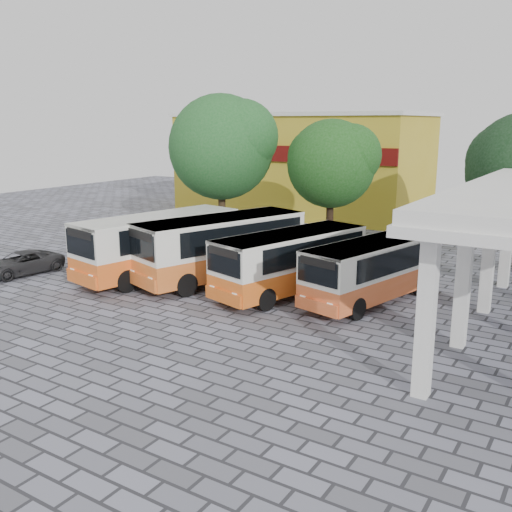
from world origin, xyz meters
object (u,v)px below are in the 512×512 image
Objects in this scene: bus_far_left at (159,242)px; bus_far_right at (372,267)px; bus_centre_left at (221,244)px; bus_centre_right at (291,259)px; parked_car at (21,263)px.

bus_far_left is 1.17× the size of bus_far_right.
bus_centre_left is (3.05, 1.03, 0.02)m from bus_far_left.
bus_centre_left is 1.20× the size of bus_far_right.
bus_centre_right reaches higher than bus_far_right.
bus_centre_left reaches higher than bus_far_left.
bus_centre_left is 10.35m from parked_car.
bus_far_right is 1.85× the size of parked_car.
bus_centre_right is at bearing 18.80° from bus_far_left.
bus_far_left is 1.09× the size of bus_centre_right.
parked_car is at bearing -139.63° from bus_far_left.
bus_centre_left is 1.13× the size of bus_centre_right.
bus_centre_right is (3.89, -0.12, -0.19)m from bus_centre_left.
parked_car is at bearing -146.11° from bus_centre_right.
bus_far_right is at bearing 20.56° from bus_far_left.
bus_far_left reaches higher than bus_centre_right.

